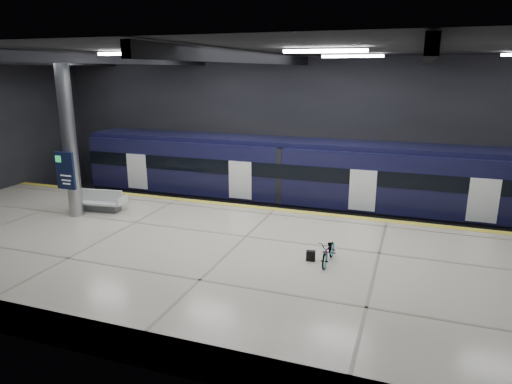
% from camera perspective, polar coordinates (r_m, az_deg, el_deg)
% --- Properties ---
extents(ground, '(30.00, 30.00, 0.00)m').
position_cam_1_polar(ground, '(18.97, -0.16, -7.67)').
color(ground, black).
rests_on(ground, ground).
extents(room_shell, '(30.10, 16.10, 8.05)m').
position_cam_1_polar(room_shell, '(17.57, -0.18, 9.80)').
color(room_shell, black).
rests_on(room_shell, ground).
extents(platform, '(30.00, 11.00, 1.10)m').
position_cam_1_polar(platform, '(16.61, -3.10, -9.06)').
color(platform, beige).
rests_on(platform, ground).
extents(safety_strip, '(30.00, 0.40, 0.01)m').
position_cam_1_polar(safety_strip, '(21.05, 2.36, -2.15)').
color(safety_strip, yellow).
rests_on(safety_strip, platform).
extents(rails, '(30.00, 1.52, 0.16)m').
position_cam_1_polar(rails, '(23.88, 4.29, -2.66)').
color(rails, gray).
rests_on(rails, ground).
extents(train, '(29.40, 2.84, 3.79)m').
position_cam_1_polar(train, '(22.84, 10.60, 1.45)').
color(train, black).
rests_on(train, ground).
extents(bench, '(2.38, 1.23, 1.00)m').
position_cam_1_polar(bench, '(21.90, -18.87, -1.34)').
color(bench, '#595B60').
rests_on(bench, platform).
extents(bicycle, '(0.61, 1.61, 0.84)m').
position_cam_1_polar(bicycle, '(15.39, 9.08, -7.33)').
color(bicycle, '#99999E').
rests_on(bicycle, platform).
extents(pannier_bag, '(0.32, 0.22, 0.35)m').
position_cam_1_polar(pannier_bag, '(15.59, 6.86, -7.92)').
color(pannier_bag, black).
rests_on(pannier_bag, platform).
extents(info_column, '(0.90, 0.78, 6.90)m').
position_cam_1_polar(info_column, '(20.97, -22.37, 6.07)').
color(info_column, '#9EA0A5').
rests_on(info_column, platform).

